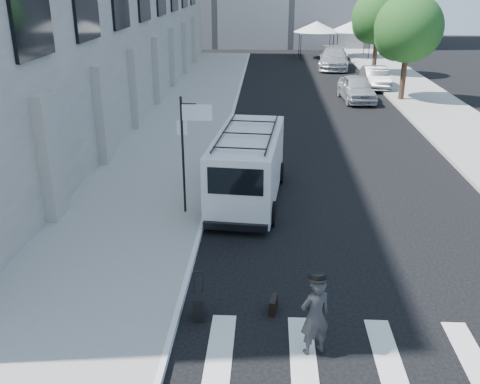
# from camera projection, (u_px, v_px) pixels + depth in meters

# --- Properties ---
(ground) EXTENTS (120.00, 120.00, 0.00)m
(ground) POSITION_uv_depth(u_px,v_px,m) (271.00, 272.00, 13.14)
(ground) COLOR black
(ground) RESTS_ON ground
(sidewalk_left) EXTENTS (4.50, 48.00, 0.15)m
(sidewalk_left) POSITION_uv_depth(u_px,v_px,m) (190.00, 114.00, 28.15)
(sidewalk_left) COLOR gray
(sidewalk_left) RESTS_ON ground
(sidewalk_right) EXTENTS (4.00, 56.00, 0.15)m
(sidewalk_right) POSITION_uv_depth(u_px,v_px,m) (425.00, 100.00, 31.21)
(sidewalk_right) COLOR gray
(sidewalk_right) RESTS_ON ground
(sign_pole) EXTENTS (1.03, 0.07, 3.50)m
(sign_pole) POSITION_uv_depth(u_px,v_px,m) (190.00, 131.00, 15.23)
(sign_pole) COLOR black
(sign_pole) RESTS_ON sidewalk_left
(tree_near) EXTENTS (3.80, 3.83, 6.03)m
(tree_near) POSITION_uv_depth(u_px,v_px,m) (406.00, 31.00, 29.97)
(tree_near) COLOR black
(tree_near) RESTS_ON ground
(tree_far) EXTENTS (3.80, 3.83, 6.03)m
(tree_far) POSITION_uv_depth(u_px,v_px,m) (376.00, 19.00, 38.32)
(tree_far) COLOR black
(tree_far) RESTS_ON ground
(tent_left) EXTENTS (4.00, 4.00, 3.20)m
(tent_left) POSITION_uv_depth(u_px,v_px,m) (317.00, 27.00, 47.16)
(tent_left) COLOR black
(tent_left) RESTS_ON ground
(tent_right) EXTENTS (4.00, 4.00, 3.20)m
(tent_right) POSITION_uv_depth(u_px,v_px,m) (352.00, 27.00, 47.46)
(tent_right) COLOR black
(tent_right) RESTS_ON ground
(businessman) EXTENTS (0.71, 0.60, 1.64)m
(businessman) POSITION_uv_depth(u_px,v_px,m) (315.00, 316.00, 10.01)
(businessman) COLOR #313133
(businessman) RESTS_ON ground
(briefcase) EXTENTS (0.19, 0.45, 0.34)m
(briefcase) POSITION_uv_depth(u_px,v_px,m) (273.00, 305.00, 11.51)
(briefcase) COLOR black
(briefcase) RESTS_ON ground
(suitcase) EXTENTS (0.27, 0.39, 1.04)m
(suitcase) POSITION_uv_depth(u_px,v_px,m) (199.00, 307.00, 11.26)
(suitcase) COLOR black
(suitcase) RESTS_ON ground
(cargo_van) EXTENTS (2.45, 5.97, 2.21)m
(cargo_van) POSITION_uv_depth(u_px,v_px,m) (248.00, 165.00, 17.10)
(cargo_van) COLOR silver
(cargo_van) RESTS_ON ground
(parked_car_a) EXTENTS (2.01, 4.38, 1.46)m
(parked_car_a) POSITION_uv_depth(u_px,v_px,m) (357.00, 88.00, 31.21)
(parked_car_a) COLOR #ABAEB4
(parked_car_a) RESTS_ON ground
(parked_car_b) EXTENTS (1.51, 4.21, 1.38)m
(parked_car_b) POSITION_uv_depth(u_px,v_px,m) (375.00, 78.00, 34.80)
(parked_car_b) COLOR slate
(parked_car_b) RESTS_ON ground
(parked_car_c) EXTENTS (2.89, 5.75, 1.60)m
(parked_car_c) POSITION_uv_depth(u_px,v_px,m) (334.00, 58.00, 42.34)
(parked_car_c) COLOR #AAACB2
(parked_car_c) RESTS_ON ground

